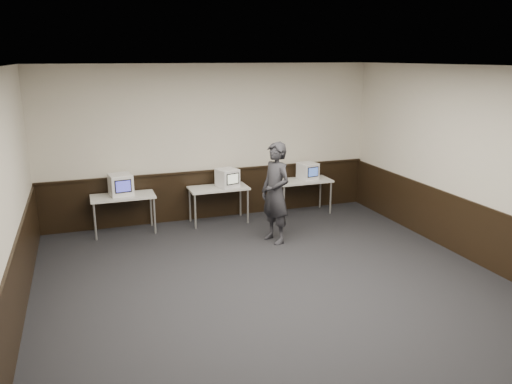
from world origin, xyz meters
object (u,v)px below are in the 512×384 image
desk_right (303,183)px  desk_left (123,199)px  emac_center (227,178)px  desk_center (218,190)px  emac_left (121,185)px  emac_right (308,171)px  person (276,193)px

desk_right → desk_left: bearing=180.0°
emac_center → desk_center: bearing=149.1°
desk_right → emac_left: 3.83m
desk_right → emac_center: (-1.72, -0.05, 0.26)m
emac_left → emac_center: (2.10, -0.07, -0.02)m
emac_center → emac_right: (1.83, 0.06, -0.01)m
emac_center → person: (0.51, -1.37, -0.01)m
desk_right → desk_center: bearing=180.0°
desk_right → emac_right: 0.28m
desk_center → emac_left: size_ratio=2.44×
person → emac_left: bearing=-136.1°
desk_right → person: bearing=-130.4°
desk_center → emac_center: (0.18, -0.05, 0.26)m
desk_right → emac_center: emac_center is taller
emac_left → emac_center: size_ratio=1.01×
emac_left → person: (2.61, -1.45, -0.03)m
emac_left → person: size_ratio=0.26×
emac_center → person: 1.46m
desk_center → desk_right: (1.90, 0.00, 0.00)m
desk_left → person: bearing=-28.7°
desk_left → desk_center: bearing=0.0°
desk_left → person: size_ratio=0.64×
desk_left → desk_center: 1.90m
desk_center → person: bearing=-64.1°
emac_center → emac_right: bearing=-14.3°
desk_center → desk_right: size_ratio=1.00×
desk_center → emac_right: (2.01, 0.01, 0.25)m
desk_center → person: (0.69, -1.42, 0.25)m
desk_center → emac_center: emac_center is taller
desk_center → desk_right: 1.90m
desk_center → person: size_ratio=0.64×
emac_left → desk_center: bearing=-8.5°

